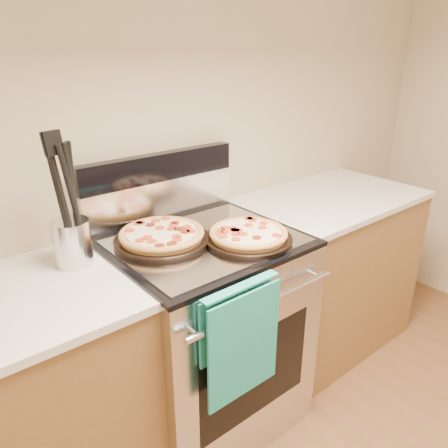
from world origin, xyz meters
TOP-DOWN VIEW (x-y plane):
  - wall_back at (0.00, 2.00)m, footprint 4.00×0.00m
  - range_body at (0.00, 1.65)m, footprint 0.76×0.68m
  - oven_window at (0.00, 1.31)m, footprint 0.56×0.01m
  - cooktop at (0.00, 1.65)m, footprint 0.76×0.68m
  - backsplash_lower at (0.00, 1.96)m, footprint 0.76×0.06m
  - backsplash_upper at (0.00, 1.96)m, footprint 0.76×0.06m
  - oven_handle at (0.00, 1.27)m, footprint 0.70×0.03m
  - dish_towel at (-0.12, 1.27)m, footprint 0.32×0.05m
  - foil_sheet at (0.00, 1.62)m, footprint 0.70×0.55m
  - cabinet_right at (0.88, 1.68)m, footprint 1.00×0.62m
  - countertop_right at (0.88, 1.68)m, footprint 1.02×0.64m
  - pepperoni_pizza_back at (-0.15, 1.72)m, footprint 0.46×0.46m
  - pepperoni_pizza_front at (0.13, 1.51)m, footprint 0.45×0.45m
  - utensil_crock at (-0.48, 1.79)m, footprint 0.18×0.18m

SIDE VIEW (x-z plane):
  - cabinet_right at x=0.88m, z-range 0.00..0.88m
  - range_body at x=0.00m, z-range 0.00..0.90m
  - oven_window at x=0.00m, z-range 0.25..0.65m
  - dish_towel at x=-0.12m, z-range 0.49..0.91m
  - oven_handle at x=0.00m, z-range 0.79..0.81m
  - countertop_right at x=0.88m, z-range 0.88..0.91m
  - cooktop at x=0.00m, z-range 0.90..0.92m
  - foil_sheet at x=0.00m, z-range 0.92..0.93m
  - pepperoni_pizza_front at x=0.13m, z-range 0.93..0.97m
  - pepperoni_pizza_back at x=-0.15m, z-range 0.93..0.98m
  - utensil_crock at x=-0.48m, z-range 0.91..1.08m
  - backsplash_lower at x=0.00m, z-range 0.92..1.10m
  - backsplash_upper at x=0.00m, z-range 1.10..1.22m
  - wall_back at x=0.00m, z-range -0.65..3.35m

